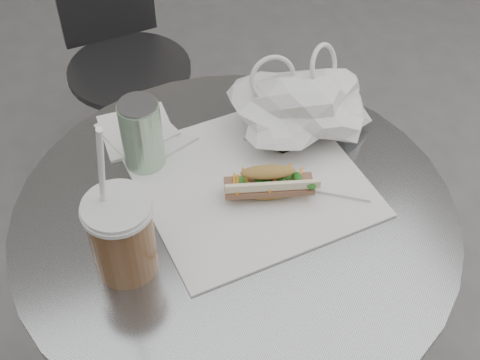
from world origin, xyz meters
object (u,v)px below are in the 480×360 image
object	(u,v)px
iced_coffee	(122,235)
drink_can	(142,135)
chair_far	(130,94)
sunglasses	(302,135)
cafe_table	(236,302)
banh_mi	(268,183)

from	to	relation	value
iced_coffee	drink_can	xyz separation A→B (m)	(0.09, 0.21, -0.01)
chair_far	iced_coffee	world-z (taller)	iced_coffee
iced_coffee	drink_can	world-z (taller)	iced_coffee
chair_far	sunglasses	distance (m)	0.93
cafe_table	sunglasses	size ratio (longest dim) A/B	6.25
banh_mi	drink_can	bearing A→B (deg)	155.13
chair_far	drink_can	size ratio (longest dim) A/B	4.83
cafe_table	iced_coffee	world-z (taller)	iced_coffee
iced_coffee	banh_mi	bearing A→B (deg)	11.97
chair_far	banh_mi	bearing A→B (deg)	91.04
banh_mi	sunglasses	distance (m)	0.15
chair_far	sunglasses	xyz separation A→B (m)	(0.18, -0.79, 0.46)
cafe_table	banh_mi	size ratio (longest dim) A/B	3.81
chair_far	iced_coffee	distance (m)	1.10
banh_mi	iced_coffee	xyz separation A→B (m)	(-0.26, -0.06, 0.04)
chair_far	drink_can	bearing A→B (deg)	78.33
chair_far	banh_mi	size ratio (longest dim) A/B	3.38
cafe_table	iced_coffee	distance (m)	0.40
cafe_table	banh_mi	bearing A→B (deg)	13.68
sunglasses	drink_can	size ratio (longest dim) A/B	0.87
sunglasses	drink_can	world-z (taller)	drink_can
chair_far	drink_can	xyz separation A→B (m)	(-0.11, -0.74, 0.51)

